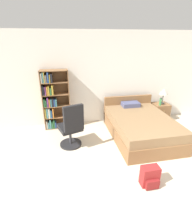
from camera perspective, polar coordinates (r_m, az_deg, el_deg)
ground_plane at (r=3.24m, az=23.36°, el=-26.66°), size 14.00×14.00×0.00m
wall_back at (r=5.20m, az=5.93°, el=10.79°), size 9.00×0.06×2.60m
bookshelf at (r=4.92m, az=-13.92°, el=3.75°), size 0.72×0.31×1.64m
bed at (r=4.68m, az=14.14°, el=-4.36°), size 1.45×2.06×0.81m
office_chair at (r=4.01m, az=-8.05°, el=-5.16°), size 0.61×0.67×1.10m
nightstand at (r=5.81m, az=20.13°, el=0.08°), size 0.46×0.45×0.53m
table_lamp at (r=5.66m, az=21.28°, el=6.18°), size 0.26×0.26×0.47m
water_bottle at (r=5.54m, az=20.29°, el=3.17°), size 0.06×0.06×0.24m
backpack_red at (r=3.34m, az=17.21°, el=-19.54°), size 0.31×0.24×0.37m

